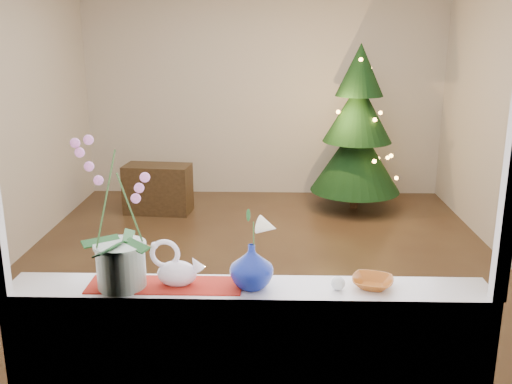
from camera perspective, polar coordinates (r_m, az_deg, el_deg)
ground at (r=5.16m, az=0.33°, el=-7.53°), size 5.00×5.00×0.00m
wall_back at (r=7.28m, az=0.79°, el=10.28°), size 4.50×0.10×2.70m
wall_front at (r=2.35m, az=-0.95°, el=-1.25°), size 4.50×0.10×2.70m
windowsill at (r=2.63m, az=-0.78°, el=-9.83°), size 2.20×0.26×0.04m
window_frame at (r=2.30m, az=-0.96°, el=7.35°), size 2.22×0.06×1.60m
runner at (r=2.66m, az=-9.09°, el=-9.17°), size 0.70×0.20×0.01m
orchid_pot at (r=2.57m, az=-13.68°, el=-2.18°), size 0.29×0.29×0.69m
swan at (r=2.62m, az=-7.94°, el=-7.14°), size 0.27×0.20×0.21m
blue_vase at (r=2.57m, az=-0.45°, el=-7.11°), size 0.26×0.26×0.24m
lily at (r=2.50m, az=-0.46°, el=-2.74°), size 0.13×0.07×0.18m
paperweight at (r=2.61m, az=8.21°, el=-9.03°), size 0.07×0.07×0.06m
amber_dish at (r=2.66m, az=11.58°, el=-8.92°), size 0.19×0.19×0.04m
xmas_tree at (r=6.73m, az=10.10°, el=6.27°), size 1.32×1.32×1.92m
side_table at (r=6.71m, az=-9.77°, el=0.32°), size 0.79×0.45×0.56m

